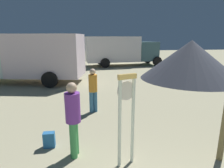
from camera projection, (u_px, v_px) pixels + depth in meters
standing_clock at (126, 111)px, 3.87m from camera, size 0.41×0.21×2.01m
person_near_clock at (73, 116)px, 4.21m from camera, size 0.34×0.34×1.77m
backpack at (49, 140)px, 4.75m from camera, size 0.28×0.21×0.40m
person_distant at (93, 88)px, 6.86m from camera, size 0.31×0.31×1.64m
box_truck_near at (34, 57)px, 11.38m from camera, size 6.78×3.76×2.93m
box_truck_far at (120, 50)px, 18.60m from camera, size 7.46×3.08×2.84m
dome_tent at (190, 60)px, 12.47m from camera, size 6.47×6.47×2.58m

